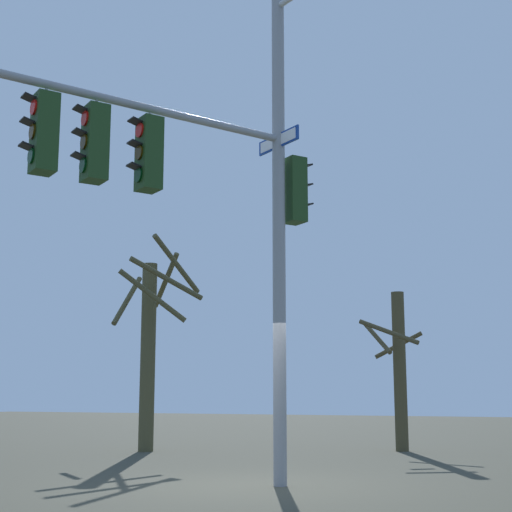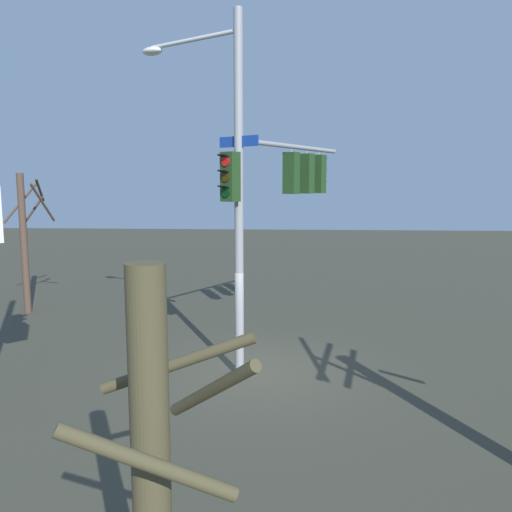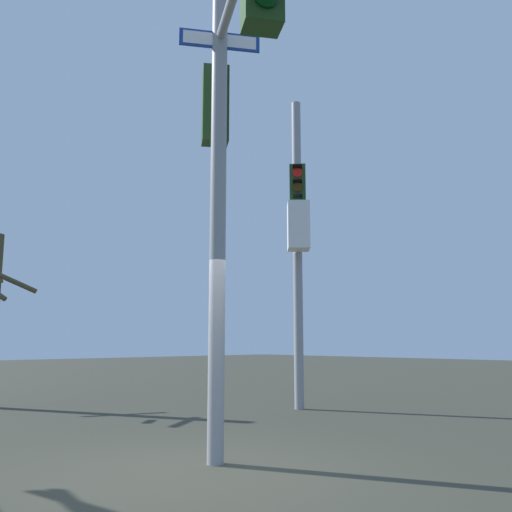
% 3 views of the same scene
% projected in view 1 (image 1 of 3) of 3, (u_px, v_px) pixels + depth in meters
% --- Properties ---
extents(ground_plane, '(80.00, 80.00, 0.00)m').
position_uv_depth(ground_plane, '(248.00, 486.00, 11.84)').
color(ground_plane, '#3A3B2E').
extents(main_signal_pole_assembly, '(5.20, 4.94, 8.41)m').
position_uv_depth(main_signal_pole_assembly, '(216.00, 163.00, 11.86)').
color(main_signal_pole_assembly, gray).
rests_on(main_signal_pole_assembly, ground).
extents(bare_tree_behind_pole, '(2.16, 2.18, 5.24)m').
position_uv_depth(bare_tree_behind_pole, '(150.00, 341.00, 19.47)').
color(bare_tree_behind_pole, '#48462C').
rests_on(bare_tree_behind_pole, ground).
extents(bare_tree_corner, '(1.62, 1.71, 3.96)m').
position_uv_depth(bare_tree_corner, '(398.00, 366.00, 19.49)').
color(bare_tree_corner, '#464029').
rests_on(bare_tree_corner, ground).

